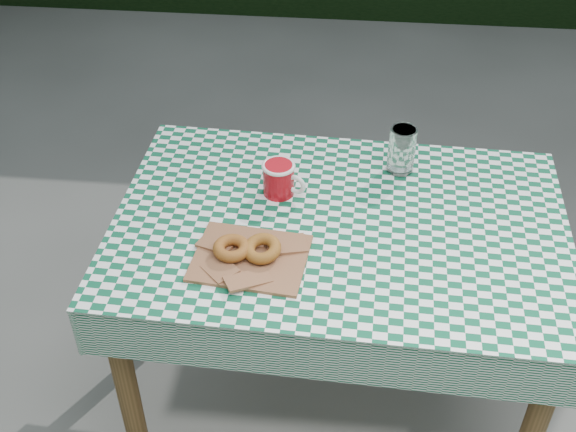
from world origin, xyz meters
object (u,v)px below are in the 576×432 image
object	(u,v)px
drinking_glass	(402,150)
table	(334,320)
paper_bag	(250,257)
coffee_mug	(279,179)

from	to	relation	value
drinking_glass	table	bearing A→B (deg)	-122.31
paper_bag	coffee_mug	bearing A→B (deg)	81.51
paper_bag	table	bearing A→B (deg)	37.32
coffee_mug	drinking_glass	distance (m)	0.37
table	paper_bag	distance (m)	0.47
coffee_mug	drinking_glass	world-z (taller)	drinking_glass
drinking_glass	paper_bag	bearing A→B (deg)	-131.95
coffee_mug	drinking_glass	xyz separation A→B (m)	(0.34, 0.14, 0.02)
paper_bag	coffee_mug	world-z (taller)	coffee_mug
paper_bag	coffee_mug	size ratio (longest dim) A/B	1.63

